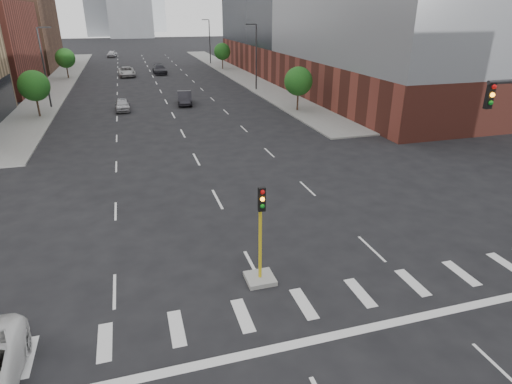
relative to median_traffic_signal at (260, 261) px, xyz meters
name	(u,v)px	position (x,y,z in m)	size (l,w,h in m)	color
sidewalk_left_far	(62,79)	(-15.00, 65.03, -0.90)	(5.00, 92.00, 0.15)	gray
sidewalk_right_far	(235,73)	(15.00, 65.03, -0.90)	(5.00, 92.00, 0.15)	gray
building_right_main	(345,9)	(29.50, 51.03, 10.03)	(24.00, 70.00, 22.00)	brown
median_traffic_signal	(260,261)	(0.00, 0.00, 0.00)	(1.20, 1.20, 4.40)	#999993
streetlight_right_a	(256,54)	(13.41, 46.03, 4.04)	(1.60, 0.22, 9.07)	#2D2D30
streetlight_right_b	(209,40)	(13.41, 81.03, 4.04)	(1.60, 0.22, 9.07)	#2D2D30
streetlight_left	(44,65)	(-13.41, 41.03, 4.04)	(1.60, 0.22, 9.07)	#2D2D30
tree_left_near	(34,86)	(-14.00, 36.03, 2.42)	(3.20, 3.20, 4.85)	#382619
tree_left_far	(65,58)	(-14.00, 66.03, 2.42)	(3.20, 3.20, 4.85)	#382619
tree_right_near	(298,81)	(14.00, 31.03, 2.42)	(3.20, 3.20, 4.85)	#382619
tree_right_far	(222,51)	(14.00, 71.03, 2.42)	(3.20, 3.20, 4.85)	#382619
car_near_left	(122,105)	(-5.32, 37.08, -0.28)	(1.63, 4.06, 1.38)	#9FA0A3
car_mid_right	(185,98)	(2.09, 38.69, -0.18)	(1.67, 4.79, 1.58)	black
car_far_left	(127,72)	(-4.36, 66.19, -0.15)	(2.72, 5.91, 1.64)	#B2B2B2
car_deep_right	(160,69)	(1.50, 67.91, -0.17)	(2.26, 5.55, 1.61)	#232328
car_distant	(112,54)	(-7.29, 102.74, -0.15)	(1.94, 4.81, 1.64)	#BAB9BE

